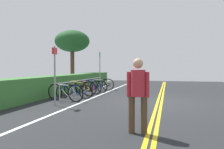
% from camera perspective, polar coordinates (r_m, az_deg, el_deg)
% --- Properties ---
extents(ground_plane, '(30.12, 11.13, 0.05)m').
position_cam_1_polar(ground_plane, '(9.71, 11.73, -6.89)').
color(ground_plane, '#232628').
extents(centre_line_yellow_inner, '(27.10, 0.10, 0.00)m').
position_cam_1_polar(centre_line_yellow_inner, '(9.70, 12.21, -6.74)').
color(centre_line_yellow_inner, gold).
rests_on(centre_line_yellow_inner, ground_plane).
extents(centre_line_yellow_outer, '(27.10, 0.10, 0.00)m').
position_cam_1_polar(centre_line_yellow_outer, '(9.71, 11.25, -6.73)').
color(centre_line_yellow_outer, gold).
rests_on(centre_line_yellow_outer, ground_plane).
extents(bike_lane_stripe_white, '(27.10, 0.12, 0.00)m').
position_cam_1_polar(bike_lane_stripe_white, '(10.28, -5.91, -6.22)').
color(bike_lane_stripe_white, white).
rests_on(bike_lane_stripe_white, ground_plane).
extents(bike_rack, '(5.76, 0.05, 0.80)m').
position_cam_1_polar(bike_rack, '(12.15, -6.85, -2.17)').
color(bike_rack, '#9EA0A5').
rests_on(bike_rack, ground_plane).
extents(bicycle_0, '(0.51, 1.81, 0.78)m').
position_cam_1_polar(bicycle_0, '(10.02, -11.54, -4.36)').
color(bicycle_0, black).
rests_on(bicycle_0, ground_plane).
extents(bicycle_1, '(0.47, 1.74, 0.68)m').
position_cam_1_polar(bicycle_1, '(10.77, -9.36, -4.20)').
color(bicycle_1, black).
rests_on(bicycle_1, ground_plane).
extents(bicycle_2, '(0.46, 1.80, 0.78)m').
position_cam_1_polar(bicycle_2, '(11.76, -7.94, -3.44)').
color(bicycle_2, black).
rests_on(bicycle_2, ground_plane).
extents(bicycle_3, '(0.56, 1.69, 0.75)m').
position_cam_1_polar(bicycle_3, '(12.54, -6.03, -3.17)').
color(bicycle_3, black).
rests_on(bicycle_3, ground_plane).
extents(bicycle_4, '(0.57, 1.65, 0.73)m').
position_cam_1_polar(bicycle_4, '(13.42, -4.27, -2.89)').
color(bicycle_4, black).
rests_on(bicycle_4, ground_plane).
extents(bicycle_5, '(0.62, 1.73, 0.78)m').
position_cam_1_polar(bicycle_5, '(14.31, -3.06, -2.50)').
color(bicycle_5, black).
rests_on(bicycle_5, ground_plane).
extents(pedestrian, '(0.32, 0.49, 1.63)m').
position_cam_1_polar(pedestrian, '(4.99, 6.45, -3.98)').
color(pedestrian, '#4C3826').
rests_on(pedestrian, ground_plane).
extents(sign_post_near, '(0.36, 0.06, 2.22)m').
position_cam_1_polar(sign_post_near, '(8.82, -14.03, 1.12)').
color(sign_post_near, gray).
rests_on(sign_post_near, ground_plane).
extents(sign_post_far, '(0.36, 0.09, 2.48)m').
position_cam_1_polar(sign_post_far, '(15.57, -3.04, 1.96)').
color(sign_post_far, gray).
rests_on(sign_post_far, ground_plane).
extents(hedge_backdrop, '(14.71, 1.01, 0.99)m').
position_cam_1_polar(hedge_backdrop, '(14.17, -10.96, -2.05)').
color(hedge_backdrop, '#387533').
rests_on(hedge_backdrop, ground_plane).
extents(tree_mid, '(2.99, 2.99, 4.64)m').
position_cam_1_polar(tree_mid, '(20.35, -9.84, 8.04)').
color(tree_mid, '#473323').
rests_on(tree_mid, ground_plane).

